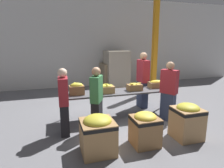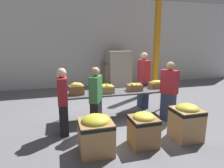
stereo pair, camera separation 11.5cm
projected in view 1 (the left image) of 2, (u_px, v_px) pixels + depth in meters
ground_plane at (120, 117)px, 5.76m from camera, size 30.00×30.00×0.00m
wall_back at (91, 43)px, 9.21m from camera, size 16.00×0.08×4.00m
sorting_table at (120, 93)px, 5.60m from camera, size 3.14×0.72×0.76m
banana_box_0 at (77, 89)px, 5.21m from camera, size 0.38×0.28×0.32m
banana_box_1 at (105, 88)px, 5.38m from camera, size 0.45×0.31×0.26m
banana_box_2 at (135, 87)px, 5.65m from camera, size 0.41×0.30×0.24m
banana_box_3 at (156, 84)px, 5.97m from camera, size 0.44×0.31×0.23m
volunteer_0 at (143, 81)px, 6.41m from camera, size 0.24×0.48×1.79m
volunteer_1 at (169, 92)px, 5.36m from camera, size 0.41×0.48×1.62m
volunteer_2 at (64, 103)px, 4.52m from camera, size 0.23×0.43×1.57m
volunteer_3 at (97, 100)px, 4.73m from camera, size 0.38×0.47×1.56m
donation_bin_0 at (98, 133)px, 3.86m from camera, size 0.64×0.64×0.77m
donation_bin_1 at (145, 128)px, 4.15m from camera, size 0.54×0.54×0.72m
donation_bin_2 at (187, 120)px, 4.43m from camera, size 0.58×0.58×0.81m
support_pillar at (155, 44)px, 8.17m from camera, size 0.19×0.19×4.00m
pallet_stack_0 at (112, 76)px, 9.21m from camera, size 1.02×1.02×1.11m
pallet_stack_1 at (117, 70)px, 8.99m from camera, size 1.08×1.08×1.69m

